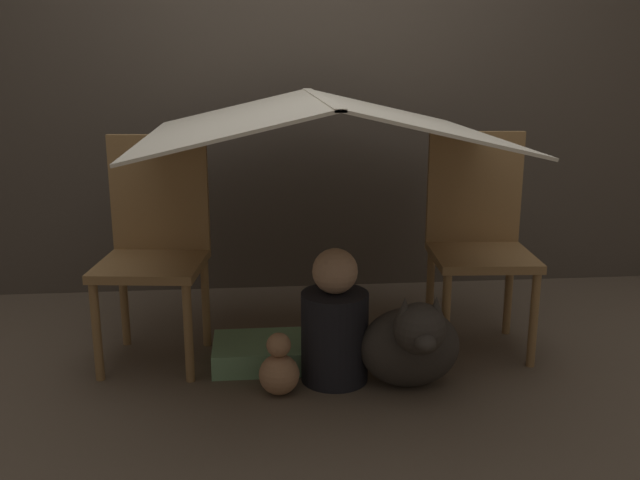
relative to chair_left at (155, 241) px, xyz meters
The scene contains 9 objects.
ground_plane 0.90m from the chair_left, 20.00° to the right, with size 8.80×8.80×0.00m, color brown.
wall_back 1.36m from the chair_left, 52.66° to the left, with size 7.00×0.05×2.50m.
chair_left is the anchor object (origin of this frame).
chair_right 1.40m from the chair_left, ahead, with size 0.45×0.45×0.95m.
sheet_canopy 0.87m from the chair_left, ahead, with size 1.41×1.38×0.17m.
person_front 0.84m from the chair_left, 24.11° to the right, with size 0.27×0.27×0.55m.
dog 1.15m from the chair_left, 23.58° to the right, with size 0.40×0.40×0.42m.
floor_cushion 0.65m from the chair_left, 19.03° to the right, with size 0.39×0.31×0.10m.
plush_toy 0.78m from the chair_left, 40.63° to the right, with size 0.16×0.16×0.25m.
Camera 1 is at (-0.27, -2.71, 1.28)m, focal length 40.00 mm.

